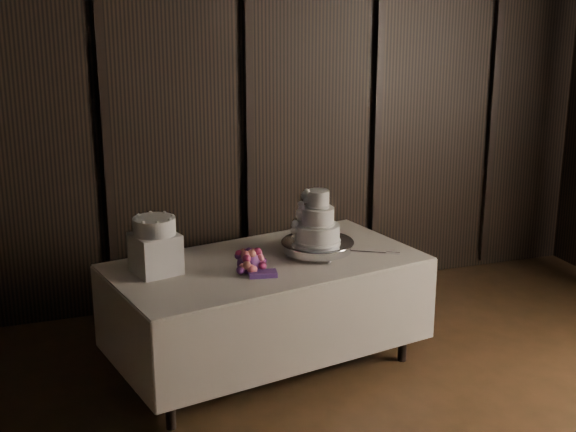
{
  "coord_description": "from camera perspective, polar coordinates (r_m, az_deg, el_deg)",
  "views": [
    {
      "loc": [
        -1.77,
        -2.45,
        2.49
      ],
      "look_at": [
        -0.13,
        2.2,
        1.05
      ],
      "focal_mm": 50.0,
      "sensor_mm": 36.0,
      "label": 1
    }
  ],
  "objects": [
    {
      "name": "room",
      "position": [
        3.18,
        15.63,
        -2.49
      ],
      "size": [
        6.08,
        7.08,
        3.08
      ],
      "color": "black",
      "rests_on": "ground"
    },
    {
      "name": "cake_stand",
      "position": [
        5.3,
        2.11,
        -2.29
      ],
      "size": [
        0.49,
        0.49,
        0.09
      ],
      "primitive_type": "cylinder",
      "rotation": [
        0.0,
        0.0,
        0.02
      ],
      "color": "silver",
      "rests_on": "display_table"
    },
    {
      "name": "cake_knife",
      "position": [
        5.36,
        5.51,
        -2.55
      ],
      "size": [
        0.33,
        0.21,
        0.01
      ],
      "primitive_type": "cube",
      "rotation": [
        0.0,
        0.0,
        -0.53
      ],
      "color": "silver",
      "rests_on": "display_table"
    },
    {
      "name": "box_pedestal",
      "position": [
        5.01,
        -9.4,
        -2.64
      ],
      "size": [
        0.32,
        0.32,
        0.25
      ],
      "primitive_type": "cube",
      "rotation": [
        0.0,
        0.0,
        0.26
      ],
      "color": "white",
      "rests_on": "display_table"
    },
    {
      "name": "wedding_cake",
      "position": [
        5.22,
        1.93,
        -0.47
      ],
      "size": [
        0.33,
        0.29,
        0.35
      ],
      "rotation": [
        0.0,
        0.0,
        -0.34
      ],
      "color": "white",
      "rests_on": "cake_stand"
    },
    {
      "name": "display_table",
      "position": [
        5.31,
        -1.54,
        -6.73
      ],
      "size": [
        2.16,
        1.41,
        0.76
      ],
      "rotation": [
        0.0,
        0.0,
        0.2
      ],
      "color": "beige",
      "rests_on": "ground"
    },
    {
      "name": "small_cake",
      "position": [
        4.96,
        -9.49,
        -0.7
      ],
      "size": [
        0.31,
        0.31,
        0.1
      ],
      "primitive_type": "cylinder",
      "rotation": [
        0.0,
        0.0,
        0.21
      ],
      "color": "white",
      "rests_on": "box_pedestal"
    },
    {
      "name": "bouquet",
      "position": [
        5.0,
        -2.78,
        -3.25
      ],
      "size": [
        0.35,
        0.43,
        0.18
      ],
      "primitive_type": null,
      "rotation": [
        0.0,
        0.0,
        -0.18
      ],
      "color": "#E8686F",
      "rests_on": "display_table"
    }
  ]
}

